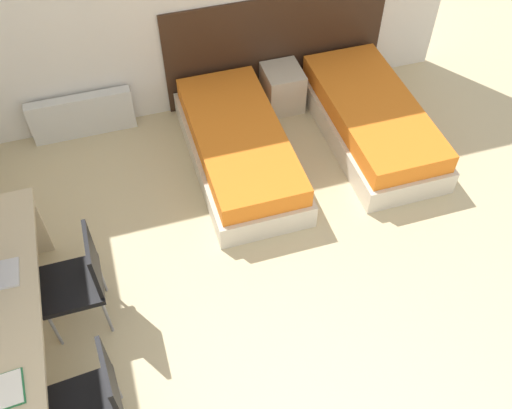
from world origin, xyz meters
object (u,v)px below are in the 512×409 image
(bed_near_door, at_px, (371,120))
(chair_near_notebook, at_px, (94,401))
(bed_near_window, at_px, (239,148))
(chair_near_laptop, at_px, (79,278))
(nightstand, at_px, (282,88))

(bed_near_door, height_order, chair_near_notebook, chair_near_notebook)
(bed_near_window, relative_size, chair_near_notebook, 2.11)
(chair_near_notebook, bearing_deg, chair_near_laptop, 85.73)
(bed_near_window, relative_size, bed_near_door, 1.00)
(chair_near_laptop, bearing_deg, bed_near_door, 23.41)
(bed_near_window, height_order, chair_near_notebook, chair_near_notebook)
(chair_near_laptop, relative_size, chair_near_notebook, 1.00)
(bed_near_window, bearing_deg, nightstand, 47.10)
(bed_near_window, xyz_separation_m, bed_near_door, (1.38, 0.00, 0.00))
(nightstand, xyz_separation_m, chair_near_laptop, (-2.25, -2.00, 0.28))
(bed_near_window, relative_size, nightstand, 4.22)
(chair_near_notebook, bearing_deg, bed_near_door, 32.62)
(chair_near_laptop, height_order, chair_near_notebook, same)
(bed_near_window, xyz_separation_m, chair_near_laptop, (-1.57, -1.26, 0.29))
(bed_near_door, xyz_separation_m, nightstand, (-0.69, 0.74, 0.01))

